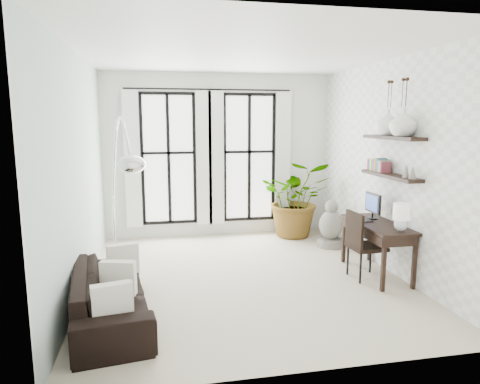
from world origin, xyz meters
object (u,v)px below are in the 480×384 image
object	(u,v)px
desk	(379,228)
buddha	(331,227)
plant	(297,199)
desk_chair	(361,241)
sofa	(110,295)
arc_lamp	(120,157)

from	to	relation	value
desk	buddha	size ratio (longest dim) A/B	1.55
desk	buddha	xyz separation A→B (m)	(-0.08, 1.55, -0.37)
desk	plant	bearing A→B (deg)	101.13
desk	desk_chair	size ratio (longest dim) A/B	1.35
sofa	plant	xyz separation A→B (m)	(3.28, 3.10, 0.46)
desk	sofa	bearing A→B (deg)	-169.09
buddha	desk_chair	bearing A→B (deg)	-97.70
desk	desk_chair	distance (m)	0.34
plant	desk	distance (m)	2.43
desk	desk_chair	xyz separation A→B (m)	(-0.29, -0.05, -0.17)
desk	arc_lamp	bearing A→B (deg)	177.17
buddha	desk	bearing A→B (deg)	-87.19
desk_chair	plant	bearing A→B (deg)	91.48
sofa	desk_chair	world-z (taller)	desk_chair
plant	desk_chair	distance (m)	2.44
sofa	desk	xyz separation A→B (m)	(3.75, 0.72, 0.44)
sofa	desk_chair	xyz separation A→B (m)	(3.45, 0.67, 0.27)
sofa	buddha	xyz separation A→B (m)	(3.67, 2.27, 0.07)
arc_lamp	sofa	bearing A→B (deg)	-96.43
plant	desk_chair	world-z (taller)	plant
desk	arc_lamp	size ratio (longest dim) A/B	0.58
desk	arc_lamp	distance (m)	3.80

